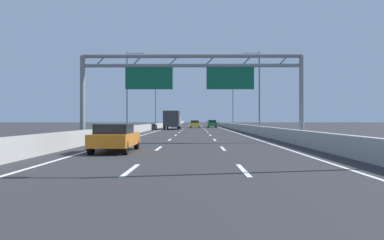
% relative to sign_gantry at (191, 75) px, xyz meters
% --- Properties ---
extents(ground_plane, '(260.00, 260.00, 0.00)m').
position_rel_sign_gantry_xyz_m(ground_plane, '(0.04, 72.59, -4.81)').
color(ground_plane, '#2D2D30').
extents(lane_dash_left_1, '(0.16, 3.00, 0.01)m').
position_rel_sign_gantry_xyz_m(lane_dash_left_1, '(-1.76, -14.91, -4.80)').
color(lane_dash_left_1, white).
rests_on(lane_dash_left_1, ground_plane).
extents(lane_dash_left_2, '(0.16, 3.00, 0.01)m').
position_rel_sign_gantry_xyz_m(lane_dash_left_2, '(-1.76, -5.91, -4.80)').
color(lane_dash_left_2, white).
rests_on(lane_dash_left_2, ground_plane).
extents(lane_dash_left_3, '(0.16, 3.00, 0.01)m').
position_rel_sign_gantry_xyz_m(lane_dash_left_3, '(-1.76, 3.09, -4.80)').
color(lane_dash_left_3, white).
rests_on(lane_dash_left_3, ground_plane).
extents(lane_dash_left_4, '(0.16, 3.00, 0.01)m').
position_rel_sign_gantry_xyz_m(lane_dash_left_4, '(-1.76, 12.09, -4.80)').
color(lane_dash_left_4, white).
rests_on(lane_dash_left_4, ground_plane).
extents(lane_dash_left_5, '(0.16, 3.00, 0.01)m').
position_rel_sign_gantry_xyz_m(lane_dash_left_5, '(-1.76, 21.09, -4.80)').
color(lane_dash_left_5, white).
rests_on(lane_dash_left_5, ground_plane).
extents(lane_dash_left_6, '(0.16, 3.00, 0.01)m').
position_rel_sign_gantry_xyz_m(lane_dash_left_6, '(-1.76, 30.09, -4.80)').
color(lane_dash_left_6, white).
rests_on(lane_dash_left_6, ground_plane).
extents(lane_dash_left_7, '(0.16, 3.00, 0.01)m').
position_rel_sign_gantry_xyz_m(lane_dash_left_7, '(-1.76, 39.09, -4.80)').
color(lane_dash_left_7, white).
rests_on(lane_dash_left_7, ground_plane).
extents(lane_dash_left_8, '(0.16, 3.00, 0.01)m').
position_rel_sign_gantry_xyz_m(lane_dash_left_8, '(-1.76, 48.09, -4.80)').
color(lane_dash_left_8, white).
rests_on(lane_dash_left_8, ground_plane).
extents(lane_dash_left_9, '(0.16, 3.00, 0.01)m').
position_rel_sign_gantry_xyz_m(lane_dash_left_9, '(-1.76, 57.09, -4.80)').
color(lane_dash_left_9, white).
rests_on(lane_dash_left_9, ground_plane).
extents(lane_dash_left_10, '(0.16, 3.00, 0.01)m').
position_rel_sign_gantry_xyz_m(lane_dash_left_10, '(-1.76, 66.09, -4.80)').
color(lane_dash_left_10, white).
rests_on(lane_dash_left_10, ground_plane).
extents(lane_dash_left_11, '(0.16, 3.00, 0.01)m').
position_rel_sign_gantry_xyz_m(lane_dash_left_11, '(-1.76, 75.09, -4.80)').
color(lane_dash_left_11, white).
rests_on(lane_dash_left_11, ground_plane).
extents(lane_dash_left_12, '(0.16, 3.00, 0.01)m').
position_rel_sign_gantry_xyz_m(lane_dash_left_12, '(-1.76, 84.09, -4.80)').
color(lane_dash_left_12, white).
rests_on(lane_dash_left_12, ground_plane).
extents(lane_dash_left_13, '(0.16, 3.00, 0.01)m').
position_rel_sign_gantry_xyz_m(lane_dash_left_13, '(-1.76, 93.09, -4.80)').
color(lane_dash_left_13, white).
rests_on(lane_dash_left_13, ground_plane).
extents(lane_dash_left_14, '(0.16, 3.00, 0.01)m').
position_rel_sign_gantry_xyz_m(lane_dash_left_14, '(-1.76, 102.09, -4.80)').
color(lane_dash_left_14, white).
rests_on(lane_dash_left_14, ground_plane).
extents(lane_dash_left_15, '(0.16, 3.00, 0.01)m').
position_rel_sign_gantry_xyz_m(lane_dash_left_15, '(-1.76, 111.09, -4.80)').
color(lane_dash_left_15, white).
rests_on(lane_dash_left_15, ground_plane).
extents(lane_dash_left_16, '(0.16, 3.00, 0.01)m').
position_rel_sign_gantry_xyz_m(lane_dash_left_16, '(-1.76, 120.09, -4.80)').
color(lane_dash_left_16, white).
rests_on(lane_dash_left_16, ground_plane).
extents(lane_dash_left_17, '(0.16, 3.00, 0.01)m').
position_rel_sign_gantry_xyz_m(lane_dash_left_17, '(-1.76, 129.09, -4.80)').
color(lane_dash_left_17, white).
rests_on(lane_dash_left_17, ground_plane).
extents(lane_dash_right_1, '(0.16, 3.00, 0.01)m').
position_rel_sign_gantry_xyz_m(lane_dash_right_1, '(1.84, -14.91, -4.80)').
color(lane_dash_right_1, white).
rests_on(lane_dash_right_1, ground_plane).
extents(lane_dash_right_2, '(0.16, 3.00, 0.01)m').
position_rel_sign_gantry_xyz_m(lane_dash_right_2, '(1.84, -5.91, -4.80)').
color(lane_dash_right_2, white).
rests_on(lane_dash_right_2, ground_plane).
extents(lane_dash_right_3, '(0.16, 3.00, 0.01)m').
position_rel_sign_gantry_xyz_m(lane_dash_right_3, '(1.84, 3.09, -4.80)').
color(lane_dash_right_3, white).
rests_on(lane_dash_right_3, ground_plane).
extents(lane_dash_right_4, '(0.16, 3.00, 0.01)m').
position_rel_sign_gantry_xyz_m(lane_dash_right_4, '(1.84, 12.09, -4.80)').
color(lane_dash_right_4, white).
rests_on(lane_dash_right_4, ground_plane).
extents(lane_dash_right_5, '(0.16, 3.00, 0.01)m').
position_rel_sign_gantry_xyz_m(lane_dash_right_5, '(1.84, 21.09, -4.80)').
color(lane_dash_right_5, white).
rests_on(lane_dash_right_5, ground_plane).
extents(lane_dash_right_6, '(0.16, 3.00, 0.01)m').
position_rel_sign_gantry_xyz_m(lane_dash_right_6, '(1.84, 30.09, -4.80)').
color(lane_dash_right_6, white).
rests_on(lane_dash_right_6, ground_plane).
extents(lane_dash_right_7, '(0.16, 3.00, 0.01)m').
position_rel_sign_gantry_xyz_m(lane_dash_right_7, '(1.84, 39.09, -4.80)').
color(lane_dash_right_7, white).
rests_on(lane_dash_right_7, ground_plane).
extents(lane_dash_right_8, '(0.16, 3.00, 0.01)m').
position_rel_sign_gantry_xyz_m(lane_dash_right_8, '(1.84, 48.09, -4.80)').
color(lane_dash_right_8, white).
rests_on(lane_dash_right_8, ground_plane).
extents(lane_dash_right_9, '(0.16, 3.00, 0.01)m').
position_rel_sign_gantry_xyz_m(lane_dash_right_9, '(1.84, 57.09, -4.80)').
color(lane_dash_right_9, white).
rests_on(lane_dash_right_9, ground_plane).
extents(lane_dash_right_10, '(0.16, 3.00, 0.01)m').
position_rel_sign_gantry_xyz_m(lane_dash_right_10, '(1.84, 66.09, -4.80)').
color(lane_dash_right_10, white).
rests_on(lane_dash_right_10, ground_plane).
extents(lane_dash_right_11, '(0.16, 3.00, 0.01)m').
position_rel_sign_gantry_xyz_m(lane_dash_right_11, '(1.84, 75.09, -4.80)').
color(lane_dash_right_11, white).
rests_on(lane_dash_right_11, ground_plane).
extents(lane_dash_right_12, '(0.16, 3.00, 0.01)m').
position_rel_sign_gantry_xyz_m(lane_dash_right_12, '(1.84, 84.09, -4.80)').
color(lane_dash_right_12, white).
rests_on(lane_dash_right_12, ground_plane).
extents(lane_dash_right_13, '(0.16, 3.00, 0.01)m').
position_rel_sign_gantry_xyz_m(lane_dash_right_13, '(1.84, 93.09, -4.80)').
color(lane_dash_right_13, white).
rests_on(lane_dash_right_13, ground_plane).
extents(lane_dash_right_14, '(0.16, 3.00, 0.01)m').
position_rel_sign_gantry_xyz_m(lane_dash_right_14, '(1.84, 102.09, -4.80)').
color(lane_dash_right_14, white).
rests_on(lane_dash_right_14, ground_plane).
extents(lane_dash_right_15, '(0.16, 3.00, 0.01)m').
position_rel_sign_gantry_xyz_m(lane_dash_right_15, '(1.84, 111.09, -4.80)').
color(lane_dash_right_15, white).
rests_on(lane_dash_right_15, ground_plane).
extents(lane_dash_right_16, '(0.16, 3.00, 0.01)m').
position_rel_sign_gantry_xyz_m(lane_dash_right_16, '(1.84, 120.09, -4.80)').
color(lane_dash_right_16, white).
rests_on(lane_dash_right_16, ground_plane).
extents(lane_dash_right_17, '(0.16, 3.00, 0.01)m').
position_rel_sign_gantry_xyz_m(lane_dash_right_17, '(1.84, 129.09, -4.80)').
color(lane_dash_right_17, white).
rests_on(lane_dash_right_17, ground_plane).
extents(edge_line_left, '(0.16, 176.00, 0.01)m').
position_rel_sign_gantry_xyz_m(edge_line_left, '(-5.21, 60.59, -4.80)').
color(edge_line_left, white).
rests_on(edge_line_left, ground_plane).
extents(edge_line_right, '(0.16, 176.00, 0.01)m').
position_rel_sign_gantry_xyz_m(edge_line_right, '(5.29, 60.59, -4.80)').
color(edge_line_right, white).
rests_on(edge_line_right, ground_plane).
extents(barrier_left, '(0.45, 220.00, 0.95)m').
position_rel_sign_gantry_xyz_m(barrier_left, '(-6.86, 82.59, -4.33)').
color(barrier_left, '#9E9E99').
rests_on(barrier_left, ground_plane).
extents(barrier_right, '(0.45, 220.00, 0.95)m').
position_rel_sign_gantry_xyz_m(barrier_right, '(6.94, 82.59, -4.33)').
color(barrier_right, '#9E9E99').
rests_on(barrier_right, ground_plane).
extents(sign_gantry, '(16.09, 0.36, 6.36)m').
position_rel_sign_gantry_xyz_m(sign_gantry, '(0.00, 0.00, 0.00)').
color(sign_gantry, gray).
rests_on(sign_gantry, ground_plane).
extents(streetlamp_left_mid, '(2.58, 0.28, 9.50)m').
position_rel_sign_gantry_xyz_m(streetlamp_left_mid, '(-7.43, 16.75, 0.59)').
color(streetlamp_left_mid, slate).
rests_on(streetlamp_left_mid, ground_plane).
extents(streetlamp_right_mid, '(2.58, 0.28, 9.50)m').
position_rel_sign_gantry_xyz_m(streetlamp_right_mid, '(7.50, 16.75, 0.59)').
color(streetlamp_right_mid, slate).
rests_on(streetlamp_right_mid, ground_plane).
extents(streetlamp_left_far, '(2.58, 0.28, 9.50)m').
position_rel_sign_gantry_xyz_m(streetlamp_left_far, '(-7.43, 47.70, 0.59)').
color(streetlamp_left_far, slate).
rests_on(streetlamp_left_far, ground_plane).
extents(streetlamp_right_far, '(2.58, 0.28, 9.50)m').
position_rel_sign_gantry_xyz_m(streetlamp_right_far, '(7.50, 47.70, 0.59)').
color(streetlamp_right_far, slate).
rests_on(streetlamp_right_far, ground_plane).
extents(silver_car, '(1.80, 4.46, 1.43)m').
position_rel_sign_gantry_xyz_m(silver_car, '(0.05, 91.44, -4.06)').
color(silver_car, '#A8ADB2').
rests_on(silver_car, ground_plane).
extents(green_car, '(1.78, 4.38, 1.54)m').
position_rel_sign_gantry_xyz_m(green_car, '(3.71, 50.50, -4.01)').
color(green_car, '#1E7A38').
rests_on(green_car, ground_plane).
extents(orange_car, '(1.81, 4.43, 1.41)m').
position_rel_sign_gantry_xyz_m(orange_car, '(-3.71, -8.12, -4.07)').
color(orange_car, orange).
rests_on(orange_car, ground_plane).
extents(yellow_car, '(1.83, 4.26, 1.47)m').
position_rel_sign_gantry_xyz_m(yellow_car, '(0.13, 47.42, -4.06)').
color(yellow_car, yellow).
rests_on(yellow_car, ground_plane).
extents(box_truck, '(2.50, 8.53, 3.06)m').
position_rel_sign_gantry_xyz_m(box_truck, '(-3.65, 36.43, -3.15)').
color(box_truck, silver).
rests_on(box_truck, ground_plane).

